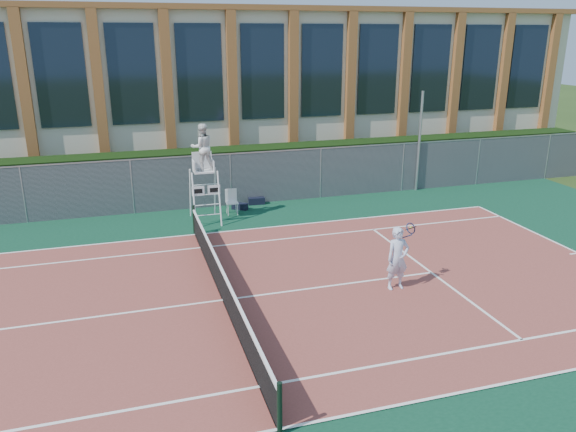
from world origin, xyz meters
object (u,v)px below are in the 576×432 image
object	(u,v)px
umpire_chair	(202,150)
plastic_chair	(231,199)
tennis_player	(398,258)
steel_pole	(419,142)

from	to	relation	value
umpire_chair	plastic_chair	world-z (taller)	umpire_chair
plastic_chair	tennis_player	bearing A→B (deg)	-69.60
plastic_chair	tennis_player	xyz separation A→B (m)	(3.08, -8.29, 0.34)
plastic_chair	tennis_player	distance (m)	8.86
plastic_chair	umpire_chair	bearing A→B (deg)	-153.55
umpire_chair	tennis_player	bearing A→B (deg)	-61.23
plastic_chair	steel_pole	bearing A→B (deg)	6.86
steel_pole	umpire_chair	size ratio (longest dim) A/B	1.19
umpire_chair	tennis_player	distance (m)	9.00
umpire_chair	plastic_chair	size ratio (longest dim) A/B	3.80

